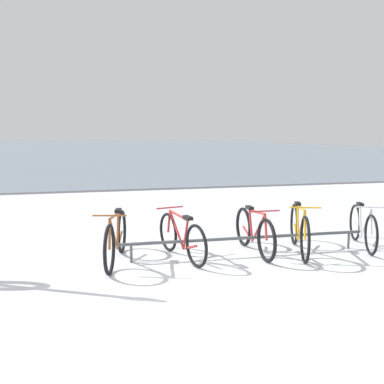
% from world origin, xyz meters
% --- Properties ---
extents(ground, '(80.00, 132.00, 0.08)m').
position_xyz_m(ground, '(0.00, 53.90, -0.04)').
color(ground, silver).
extents(bike_rack, '(3.97, 0.17, 0.31)m').
position_xyz_m(bike_rack, '(1.08, 1.64, 0.27)').
color(bike_rack, '#4C5156').
rests_on(bike_rack, ground).
extents(bicycle_0, '(0.57, 1.72, 0.81)m').
position_xyz_m(bicycle_0, '(-0.92, 1.75, 0.37)').
color(bicycle_0, black).
rests_on(bicycle_0, ground).
extents(bicycle_1, '(0.52, 1.57, 0.74)m').
position_xyz_m(bicycle_1, '(0.05, 1.72, 0.34)').
color(bicycle_1, black).
rests_on(bicycle_1, ground).
extents(bicycle_2, '(0.46, 1.63, 0.77)m').
position_xyz_m(bicycle_2, '(1.24, 1.73, 0.35)').
color(bicycle_2, black).
rests_on(bicycle_2, ground).
extents(bicycle_3, '(0.70, 1.71, 0.83)m').
position_xyz_m(bicycle_3, '(1.95, 1.57, 0.37)').
color(bicycle_3, black).
rests_on(bicycle_3, ground).
extents(bicycle_4, '(0.66, 1.51, 0.76)m').
position_xyz_m(bicycle_4, '(3.15, 1.63, 0.35)').
color(bicycle_4, black).
rests_on(bicycle_4, ground).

